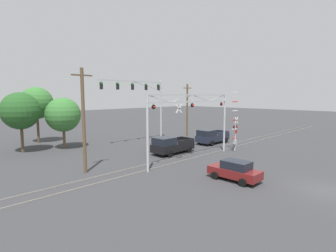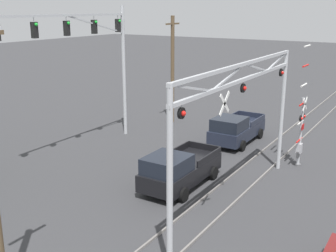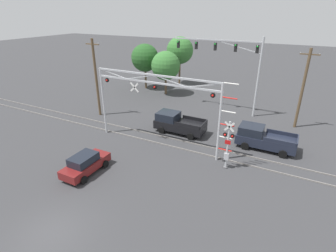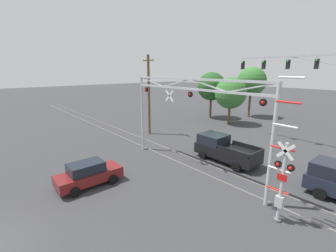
{
  "view_description": "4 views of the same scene",
  "coord_description": "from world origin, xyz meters",
  "px_view_note": "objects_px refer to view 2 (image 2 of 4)",
  "views": [
    {
      "loc": [
        -19.98,
        -4.58,
        6.53
      ],
      "look_at": [
        -0.18,
        15.2,
        3.21
      ],
      "focal_mm": 28.0,
      "sensor_mm": 36.0,
      "label": 1
    },
    {
      "loc": [
        -16.39,
        5.45,
        8.77
      ],
      "look_at": [
        -1.49,
        14.77,
        3.81
      ],
      "focal_mm": 45.0,
      "sensor_mm": 36.0,
      "label": 2
    },
    {
      "loc": [
        10.87,
        -6.66,
        11.54
      ],
      "look_at": [
        1.52,
        11.46,
        2.43
      ],
      "focal_mm": 28.0,
      "sensor_mm": 36.0,
      "label": 3
    },
    {
      "loc": [
        10.57,
        0.96,
        7.12
      ],
      "look_at": [
        -2.02,
        11.75,
        2.98
      ],
      "focal_mm": 24.0,
      "sensor_mm": 36.0,
      "label": 4
    }
  ],
  "objects_px": {
    "traffic_signal_span": "(97,48)",
    "pickup_truck_following": "(236,129)",
    "utility_pole_right": "(173,69)",
    "crossing_signal_mast": "(301,129)",
    "pickup_truck_lead": "(178,169)",
    "crossing_gantry": "(242,107)"
  },
  "relations": [
    {
      "from": "traffic_signal_span",
      "to": "pickup_truck_following",
      "type": "xyz_separation_m",
      "value": [
        4.87,
        -7.56,
        -5.35
      ]
    },
    {
      "from": "pickup_truck_following",
      "to": "utility_pole_right",
      "type": "bearing_deg",
      "value": 69.44
    },
    {
      "from": "pickup_truck_following",
      "to": "crossing_signal_mast",
      "type": "bearing_deg",
      "value": -112.95
    },
    {
      "from": "crossing_signal_mast",
      "to": "pickup_truck_lead",
      "type": "distance_m",
      "value": 7.67
    },
    {
      "from": "crossing_signal_mast",
      "to": "pickup_truck_lead",
      "type": "height_order",
      "value": "crossing_signal_mast"
    },
    {
      "from": "traffic_signal_span",
      "to": "pickup_truck_following",
      "type": "bearing_deg",
      "value": -57.18
    },
    {
      "from": "crossing_gantry",
      "to": "traffic_signal_span",
      "type": "height_order",
      "value": "traffic_signal_span"
    },
    {
      "from": "crossing_gantry",
      "to": "crossing_signal_mast",
      "type": "xyz_separation_m",
      "value": [
        6.8,
        -0.85,
        -2.51
      ]
    },
    {
      "from": "crossing_signal_mast",
      "to": "pickup_truck_following",
      "type": "distance_m",
      "value": 5.31
    },
    {
      "from": "crossing_signal_mast",
      "to": "utility_pole_right",
      "type": "distance_m",
      "value": 12.17
    },
    {
      "from": "pickup_truck_lead",
      "to": "utility_pole_right",
      "type": "relative_size",
      "value": 0.62
    },
    {
      "from": "traffic_signal_span",
      "to": "utility_pole_right",
      "type": "distance_m",
      "value": 7.65
    },
    {
      "from": "crossing_gantry",
      "to": "pickup_truck_following",
      "type": "height_order",
      "value": "crossing_gantry"
    },
    {
      "from": "pickup_truck_lead",
      "to": "utility_pole_right",
      "type": "xyz_separation_m",
      "value": [
        10.66,
        6.87,
        3.28
      ]
    },
    {
      "from": "traffic_signal_span",
      "to": "crossing_signal_mast",
      "type": "bearing_deg",
      "value": -76.89
    },
    {
      "from": "crossing_signal_mast",
      "to": "pickup_truck_lead",
      "type": "relative_size",
      "value": 1.34
    },
    {
      "from": "traffic_signal_span",
      "to": "pickup_truck_following",
      "type": "distance_m",
      "value": 10.46
    },
    {
      "from": "crossing_gantry",
      "to": "utility_pole_right",
      "type": "height_order",
      "value": "utility_pole_right"
    },
    {
      "from": "crossing_gantry",
      "to": "utility_pole_right",
      "type": "bearing_deg",
      "value": 42.59
    },
    {
      "from": "crossing_signal_mast",
      "to": "traffic_signal_span",
      "type": "relative_size",
      "value": 0.66
    },
    {
      "from": "traffic_signal_span",
      "to": "pickup_truck_following",
      "type": "relative_size",
      "value": 2.05
    },
    {
      "from": "crossing_signal_mast",
      "to": "traffic_signal_span",
      "type": "xyz_separation_m",
      "value": [
        -2.87,
        12.31,
        4.09
      ]
    }
  ]
}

